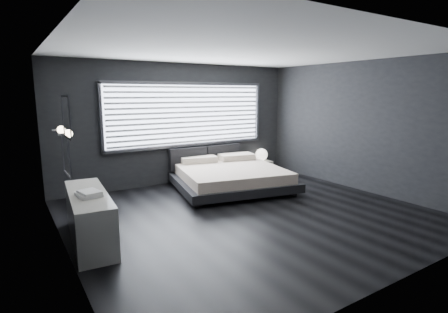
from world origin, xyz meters
TOP-DOWN VIEW (x-y plane):
  - room at (0.00, 0.00)m, footprint 6.04×6.00m
  - window at (0.20, 2.70)m, footprint 4.14×0.09m
  - headboard at (0.62, 2.64)m, footprint 1.96×0.16m
  - sconce_near at (-2.88, 0.05)m, footprint 0.18×0.11m
  - sconce_far at (-2.88, 0.65)m, footprint 0.18×0.11m
  - wall_art_upper at (-2.98, -0.55)m, footprint 0.01×0.48m
  - wall_art_lower at (-2.98, -0.30)m, footprint 0.01×0.48m
  - bed at (0.63, 1.59)m, footprint 2.83×2.74m
  - nightstand at (2.22, 2.50)m, footprint 0.58×0.50m
  - orb_lamp at (2.26, 2.50)m, footprint 0.33×0.33m
  - dresser at (-2.65, 0.30)m, footprint 0.66×1.83m
  - book_stack at (-2.66, 0.13)m, footprint 0.32×0.40m

SIDE VIEW (x-z plane):
  - nightstand at x=2.22m, z-range 0.00..0.31m
  - bed at x=0.63m, z-range -0.02..0.60m
  - dresser at x=-2.65m, z-range 0.00..0.72m
  - orb_lamp at x=2.26m, z-range 0.31..0.64m
  - headboard at x=0.62m, z-range 0.31..0.83m
  - book_stack at x=-2.66m, z-range 0.72..0.79m
  - wall_art_lower at x=-2.98m, z-range 1.14..1.62m
  - room at x=0.00m, z-range 0.00..2.80m
  - sconce_near at x=-2.88m, z-range 1.55..1.66m
  - sconce_far at x=-2.88m, z-range 1.55..1.66m
  - window at x=0.20m, z-range 0.85..2.37m
  - wall_art_upper at x=-2.98m, z-range 1.61..2.09m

